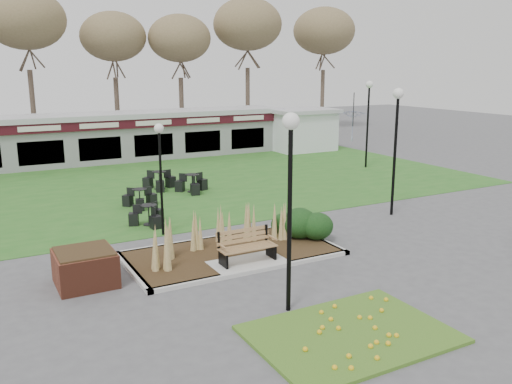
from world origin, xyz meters
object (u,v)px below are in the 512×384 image
lamp_post_far_right (368,105)px  service_hut (302,129)px  bistro_set_c (192,186)px  bistro_set_d (160,183)px  brick_planter (85,267)px  lamp_post_mid_left (160,155)px  lamp_post_mid_right (397,124)px  bistro_set_a (140,201)px  park_bench (246,246)px  patio_umbrella (353,126)px  lamp_post_near_left (290,169)px  food_pavilion (94,138)px  bistro_set_b (149,218)px

lamp_post_far_right → service_hut: bearing=87.2°
bistro_set_c → bistro_set_d: (-1.12, 1.31, 0.00)m
bistro_set_c → bistro_set_d: bistro_set_d is taller
brick_planter → lamp_post_mid_left: size_ratio=0.39×
service_hut → lamp_post_mid_right: bearing=-111.0°
service_hut → bistro_set_c: 14.17m
service_hut → bistro_set_a: service_hut is taller
brick_planter → lamp_post_mid_left: bearing=44.3°
park_bench → bistro_set_a: bearing=95.8°
lamp_post_mid_left → lamp_post_mid_right: bearing=-11.2°
service_hut → lamp_post_mid_right: size_ratio=0.91×
lamp_post_far_right → patio_umbrella: (2.58, 4.54, -1.72)m
lamp_post_mid_right → bistro_set_a: (-8.30, 5.74, -3.27)m
park_bench → bistro_set_d: 10.77m
lamp_post_near_left → bistro_set_c: lamp_post_near_left is taller
service_hut → patio_umbrella: patio_umbrella is taller
bistro_set_d → bistro_set_a: bearing=-122.3°
park_bench → service_hut: bearing=52.7°
lamp_post_near_left → service_hut: bearing=56.2°
bistro_set_a → patio_umbrella: (16.53, 7.16, 1.54)m
bistro_set_a → bistro_set_c: bearing=27.4°
brick_planter → lamp_post_far_right: (17.55, 9.77, 3.07)m
lamp_post_far_right → park_bench: bearing=-141.3°
lamp_post_near_left → patio_umbrella: bearing=48.3°
food_pavilion → bistro_set_b: size_ratio=17.64×
bistro_set_c → patio_umbrella: (13.62, 5.65, 1.52)m
lamp_post_mid_right → food_pavilion: bearing=113.1°
brick_planter → bistro_set_d: (5.39, 9.97, -0.18)m
lamp_post_mid_right → lamp_post_mid_left: bearing=168.8°
brick_planter → bistro_set_a: (3.60, 7.15, -0.20)m
brick_planter → bistro_set_a: bearing=63.3°
bistro_set_a → bistro_set_b: bearing=-99.7°
lamp_post_mid_right → bistro_set_a: bearing=145.4°
brick_planter → bistro_set_b: size_ratio=1.08×
lamp_post_near_left → bistro_set_c: size_ratio=3.06×
brick_planter → lamp_post_mid_right: size_ratio=0.31×
service_hut → lamp_post_far_right: (-0.35, -7.23, 2.09)m
service_hut → lamp_post_far_right: lamp_post_far_right is taller
brick_planter → lamp_post_mid_right: bearing=6.8°
bistro_set_b → bistro_set_d: size_ratio=0.91×
brick_planter → food_pavilion: size_ratio=0.06×
bistro_set_b → patio_umbrella: bearing=30.0°
lamp_post_mid_right → bistro_set_c: lamp_post_mid_right is taller
lamp_post_mid_left → bistro_set_d: (2.18, 6.84, -2.48)m
brick_planter → bistro_set_a: 8.01m
lamp_post_far_right → lamp_post_near_left: bearing=-135.0°
lamp_post_far_right → patio_umbrella: lamp_post_far_right is taller
food_pavilion → lamp_post_mid_right: size_ratio=5.06×
lamp_post_mid_left → lamp_post_far_right: bearing=24.8°
park_bench → lamp_post_far_right: lamp_post_far_right is taller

